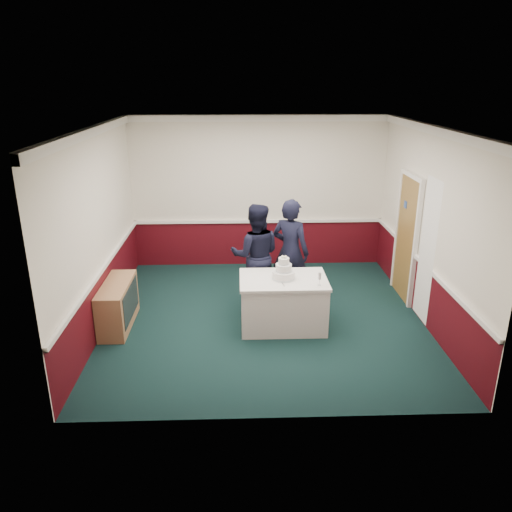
{
  "coord_description": "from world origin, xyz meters",
  "views": [
    {
      "loc": [
        -0.4,
        -7.21,
        3.65
      ],
      "look_at": [
        -0.14,
        -0.1,
        1.1
      ],
      "focal_mm": 35.0,
      "sensor_mm": 36.0,
      "label": 1
    }
  ],
  "objects_px": {
    "wedding_cake": "(284,272)",
    "champagne_flute": "(320,277)",
    "person_man": "(256,255)",
    "person_woman": "(290,252)",
    "cake_table": "(283,302)",
    "cake_knife": "(283,284)",
    "sideboard": "(118,305)"
  },
  "relations": [
    {
      "from": "cake_knife",
      "to": "wedding_cake",
      "type": "bearing_deg",
      "value": 72.12
    },
    {
      "from": "cake_table",
      "to": "champagne_flute",
      "type": "distance_m",
      "value": 0.78
    },
    {
      "from": "sideboard",
      "to": "person_woman",
      "type": "xyz_separation_m",
      "value": [
        2.73,
        0.8,
        0.55
      ]
    },
    {
      "from": "wedding_cake",
      "to": "person_woman",
      "type": "xyz_separation_m",
      "value": [
        0.19,
        0.89,
        0.0
      ]
    },
    {
      "from": "cake_knife",
      "to": "person_woman",
      "type": "height_order",
      "value": "person_woman"
    },
    {
      "from": "cake_table",
      "to": "wedding_cake",
      "type": "height_order",
      "value": "wedding_cake"
    },
    {
      "from": "person_man",
      "to": "person_woman",
      "type": "distance_m",
      "value": 0.59
    },
    {
      "from": "sideboard",
      "to": "person_man",
      "type": "height_order",
      "value": "person_man"
    },
    {
      "from": "wedding_cake",
      "to": "champagne_flute",
      "type": "bearing_deg",
      "value": -29.25
    },
    {
      "from": "cake_table",
      "to": "person_woman",
      "type": "distance_m",
      "value": 1.04
    },
    {
      "from": "cake_knife",
      "to": "champagne_flute",
      "type": "distance_m",
      "value": 0.55
    },
    {
      "from": "cake_table",
      "to": "cake_knife",
      "type": "bearing_deg",
      "value": -98.53
    },
    {
      "from": "cake_table",
      "to": "person_man",
      "type": "bearing_deg",
      "value": 115.1
    },
    {
      "from": "wedding_cake",
      "to": "person_man",
      "type": "bearing_deg",
      "value": 115.1
    },
    {
      "from": "cake_table",
      "to": "person_man",
      "type": "relative_size",
      "value": 0.76
    },
    {
      "from": "champagne_flute",
      "to": "cake_knife",
      "type": "bearing_deg",
      "value": 171.42
    },
    {
      "from": "wedding_cake",
      "to": "champagne_flute",
      "type": "relative_size",
      "value": 1.78
    },
    {
      "from": "cake_table",
      "to": "person_woman",
      "type": "bearing_deg",
      "value": 77.91
    },
    {
      "from": "wedding_cake",
      "to": "person_man",
      "type": "relative_size",
      "value": 0.21
    },
    {
      "from": "cake_knife",
      "to": "person_woman",
      "type": "xyz_separation_m",
      "value": [
        0.22,
        1.09,
        0.11
      ]
    },
    {
      "from": "cake_table",
      "to": "cake_knife",
      "type": "height_order",
      "value": "cake_knife"
    },
    {
      "from": "person_man",
      "to": "sideboard",
      "type": "bearing_deg",
      "value": 21.76
    },
    {
      "from": "champagne_flute",
      "to": "person_man",
      "type": "relative_size",
      "value": 0.12
    },
    {
      "from": "cake_table",
      "to": "sideboard",
      "type": "bearing_deg",
      "value": 177.92
    },
    {
      "from": "cake_table",
      "to": "person_man",
      "type": "xyz_separation_m",
      "value": [
        -0.39,
        0.83,
        0.47
      ]
    },
    {
      "from": "cake_knife",
      "to": "person_man",
      "type": "xyz_separation_m",
      "value": [
        -0.36,
        1.03,
        0.08
      ]
    },
    {
      "from": "wedding_cake",
      "to": "champagne_flute",
      "type": "xyz_separation_m",
      "value": [
        0.5,
        -0.28,
        0.03
      ]
    },
    {
      "from": "wedding_cake",
      "to": "person_woman",
      "type": "relative_size",
      "value": 0.2
    },
    {
      "from": "cake_table",
      "to": "person_woman",
      "type": "height_order",
      "value": "person_woman"
    },
    {
      "from": "cake_knife",
      "to": "person_man",
      "type": "height_order",
      "value": "person_man"
    },
    {
      "from": "wedding_cake",
      "to": "cake_knife",
      "type": "bearing_deg",
      "value": -98.53
    },
    {
      "from": "cake_knife",
      "to": "champagne_flute",
      "type": "relative_size",
      "value": 1.07
    }
  ]
}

